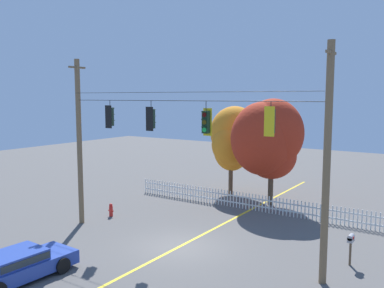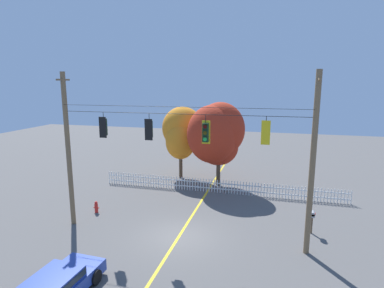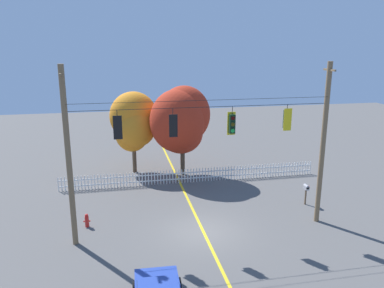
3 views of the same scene
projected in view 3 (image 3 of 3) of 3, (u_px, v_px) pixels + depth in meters
name	position (u px, v px, depth m)	size (l,w,h in m)	color
ground	(203.00, 231.00, 21.03)	(80.00, 80.00, 0.00)	#565451
lane_centerline_stripe	(203.00, 231.00, 21.03)	(0.16, 36.00, 0.01)	gold
signal_support_span	(204.00, 150.00, 19.85)	(13.76, 1.10, 9.09)	brown
traffic_signal_northbound_primary	(118.00, 127.00, 18.66)	(0.43, 0.38, 1.43)	black
traffic_signal_southbound_primary	(173.00, 125.00, 19.18)	(0.43, 0.38, 1.44)	black
traffic_signal_westbound_side	(232.00, 124.00, 19.80)	(0.43, 0.38, 1.53)	black
traffic_signal_northbound_secondary	(287.00, 119.00, 20.32)	(0.43, 0.38, 1.38)	black
white_picket_fence	(192.00, 175.00, 28.37)	(19.01, 0.06, 1.04)	white
autumn_maple_near_fence	(134.00, 123.00, 29.90)	(3.72, 3.57, 6.40)	brown
autumn_maple_mid	(181.00, 121.00, 28.87)	(4.64, 3.92, 6.96)	brown
fire_hydrant	(87.00, 220.00, 21.48)	(0.38, 0.22, 0.78)	red
roadside_mailbox	(306.00, 188.00, 24.31)	(0.25, 0.44, 1.33)	brown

